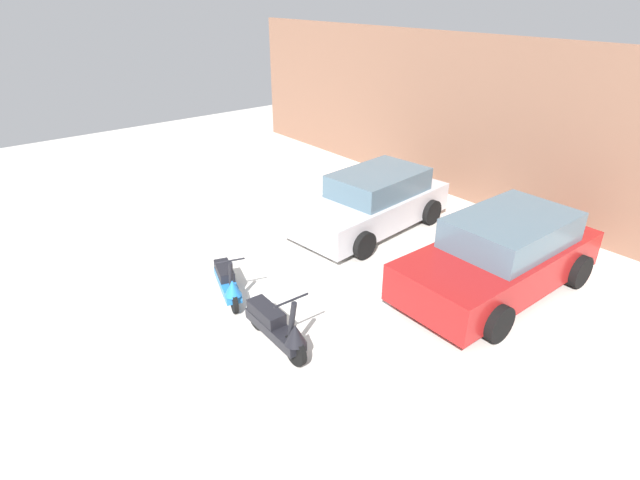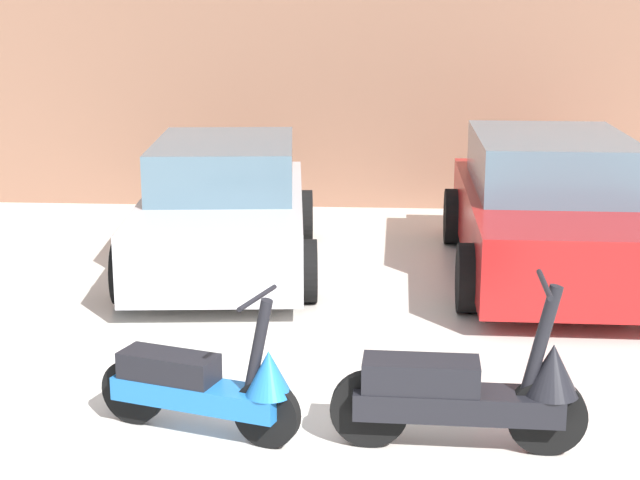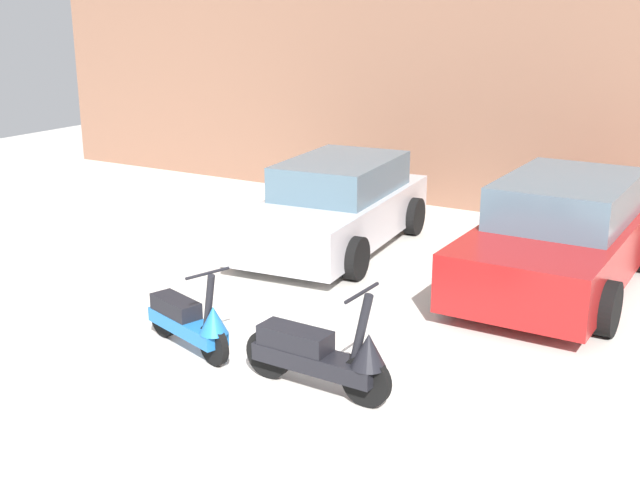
% 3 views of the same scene
% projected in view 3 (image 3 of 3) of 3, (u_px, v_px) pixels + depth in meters
% --- Properties ---
extents(ground_plane, '(28.00, 28.00, 0.00)m').
position_uv_depth(ground_plane, '(158.00, 413.00, 7.29)').
color(ground_plane, silver).
extents(wall_back, '(19.60, 0.12, 4.09)m').
position_uv_depth(wall_back, '(486.00, 95.00, 13.73)').
color(wall_back, '#845B47').
rests_on(wall_back, ground_plane).
extents(scooter_front_left, '(1.38, 0.69, 1.00)m').
position_uv_depth(scooter_front_left, '(190.00, 321.00, 8.48)').
color(scooter_front_left, black).
rests_on(scooter_front_left, ground_plane).
extents(scooter_front_right, '(1.60, 0.58, 1.12)m').
position_uv_depth(scooter_front_right, '(322.00, 354.00, 7.57)').
color(scooter_front_right, black).
rests_on(scooter_front_right, ground_plane).
extents(car_rear_left, '(2.17, 4.04, 1.32)m').
position_uv_depth(car_rear_left, '(336.00, 206.00, 12.07)').
color(car_rear_left, '#B7B7BC').
rests_on(car_rear_left, ground_plane).
extents(car_rear_center, '(2.06, 4.20, 1.42)m').
position_uv_depth(car_rear_center, '(561.00, 236.00, 10.38)').
color(car_rear_center, maroon).
rests_on(car_rear_center, ground_plane).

